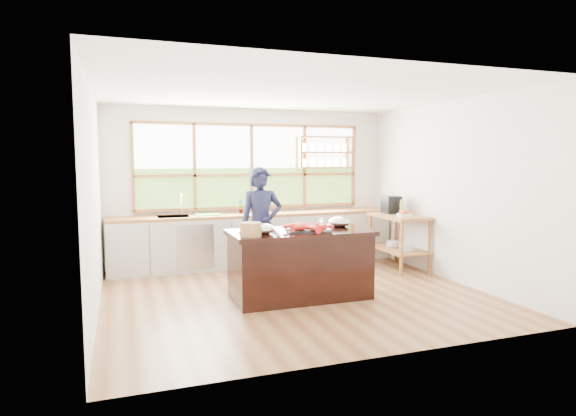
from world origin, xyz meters
name	(u,v)px	position (x,y,z in m)	size (l,w,h in m)	color
ground_plane	(295,294)	(0.00, 0.00, 0.00)	(5.00, 5.00, 0.00)	olive
room_shell	(284,165)	(0.02, 0.51, 1.75)	(5.02, 4.52, 2.71)	white
back_counter	(255,239)	(-0.02, 1.94, 0.45)	(4.90, 0.63, 0.90)	beige
right_shelf_unit	(399,232)	(2.19, 0.89, 0.60)	(0.62, 1.10, 0.90)	#A57631
island	(300,264)	(0.00, -0.20, 0.45)	(1.85, 0.90, 0.90)	black
cook	(261,225)	(-0.27, 0.71, 0.86)	(0.63, 0.41, 1.72)	#171A37
potted_plant	(241,206)	(-0.26, 2.00, 1.02)	(0.13, 0.09, 0.25)	slate
cutting_board	(208,215)	(-0.84, 1.94, 0.91)	(0.40, 0.30, 0.01)	#50C33B
espresso_machine	(391,205)	(2.19, 1.15, 1.05)	(0.26, 0.28, 0.30)	black
wine_bottle	(402,207)	(2.24, 0.90, 1.03)	(0.06, 0.06, 0.25)	#A4C05D
fruit_bowl	(405,214)	(2.14, 0.66, 0.94)	(0.25, 0.25, 0.11)	silver
slate_board	(308,231)	(0.07, -0.30, 0.91)	(0.55, 0.40, 0.02)	black
lobster_pile	(308,227)	(0.06, -0.31, 0.96)	(0.55, 0.48, 0.08)	red
mixing_bowl_left	(263,229)	(-0.53, -0.31, 0.96)	(0.29, 0.29, 0.14)	silver
mixing_bowl_right	(339,222)	(0.64, -0.05, 0.96)	(0.30, 0.30, 0.15)	silver
wine_glass	(321,220)	(0.18, -0.46, 1.06)	(0.08, 0.08, 0.22)	white
wicker_basket	(251,229)	(-0.73, -0.44, 0.98)	(0.26, 0.26, 0.17)	#B37E45
parchment_roll	(245,229)	(-0.71, -0.09, 0.94)	(0.08, 0.08, 0.30)	silver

